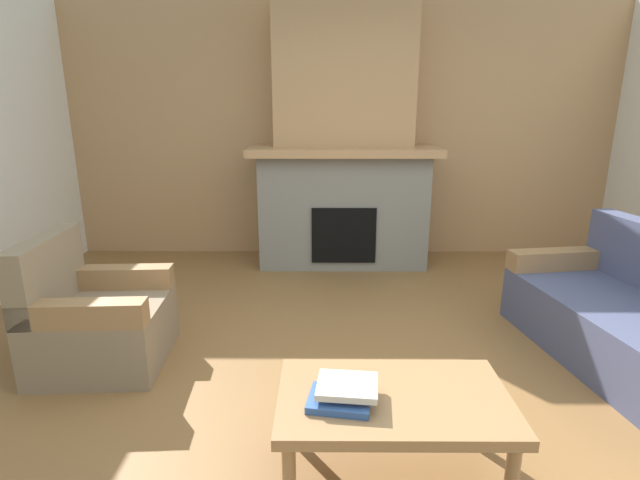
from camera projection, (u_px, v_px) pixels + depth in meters
ground at (359, 401)px, 2.77m from camera, size 9.00×9.00×0.00m
wall_back_wood_panel at (342, 132)px, 5.29m from camera, size 6.00×0.12×2.70m
fireplace at (343, 152)px, 4.98m from camera, size 1.90×0.82×2.70m
armchair at (96, 320)px, 3.13m from camera, size 0.80×0.80×0.85m
coffee_table at (393, 406)px, 2.10m from camera, size 1.00×0.60×0.43m
book_stack_near_edge at (344, 393)px, 2.03m from camera, size 0.31×0.26×0.08m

